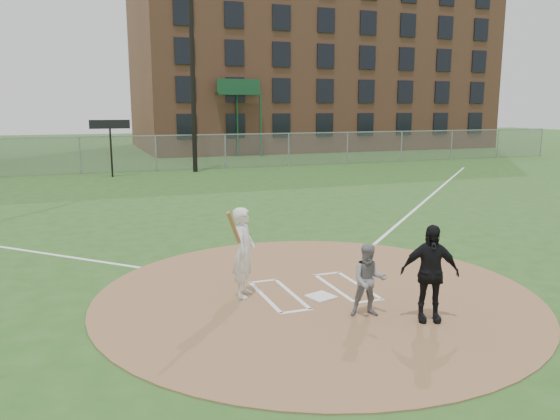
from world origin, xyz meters
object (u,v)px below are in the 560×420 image
object	(u,v)px
home_plate	(321,297)
batter_at_plate	(244,252)
catcher	(369,280)
umpire	(430,273)

from	to	relation	value
home_plate	batter_at_plate	distance (m)	1.68
home_plate	catcher	bearing A→B (deg)	-70.82
batter_at_plate	catcher	bearing A→B (deg)	-44.95
home_plate	umpire	size ratio (longest dim) A/B	0.28
catcher	batter_at_plate	size ratio (longest dim) A/B	0.71
batter_at_plate	home_plate	bearing A→B (deg)	-24.51
home_plate	catcher	xyz separation A→B (m)	(0.38, -1.10, 0.61)
umpire	home_plate	bearing A→B (deg)	149.28
umpire	batter_at_plate	size ratio (longest dim) A/B	0.93
catcher	umpire	bearing A→B (deg)	-13.13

